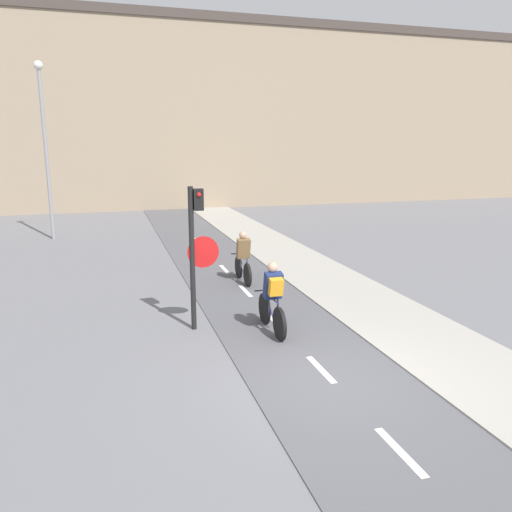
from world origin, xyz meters
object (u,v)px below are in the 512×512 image
traffic_light_pole (196,242)px  cyclist_near (273,300)px  street_lamp_far (44,134)px  cyclist_far (243,260)px

traffic_light_pole → cyclist_near: (1.46, -0.67, -1.17)m
cyclist_near → street_lamp_far: bearing=113.2°
cyclist_near → traffic_light_pole: bearing=155.5°
traffic_light_pole → cyclist_near: bearing=-24.5°
cyclist_far → street_lamp_far: bearing=123.9°
cyclist_far → traffic_light_pole: bearing=-119.9°
street_lamp_far → cyclist_near: 14.27m
traffic_light_pole → cyclist_far: bearing=60.1°
street_lamp_far → cyclist_far: (5.87, -8.73, -3.63)m
street_lamp_far → cyclist_far: street_lamp_far is taller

